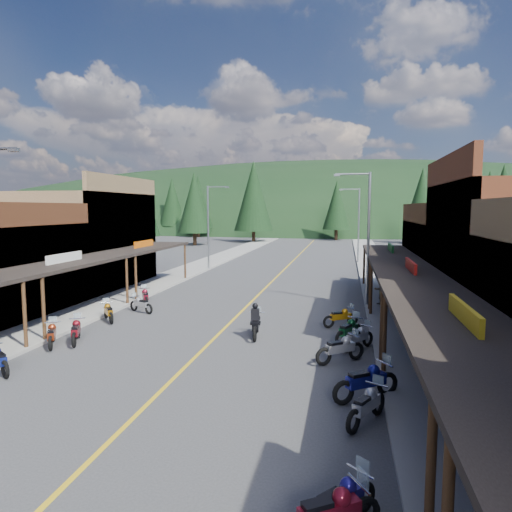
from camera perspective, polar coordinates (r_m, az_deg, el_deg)
The scene contains 37 objects.
ground at distance 21.36m, azimuth -5.08°, elevation -10.08°, with size 220.00×220.00×0.00m, color #38383A.
centerline at distance 40.54m, azimuth 2.85°, elevation -2.38°, with size 0.15×90.00×0.01m, color gold.
sidewalk_west at distance 42.65m, azimuth -8.80°, elevation -1.93°, with size 3.40×94.00×0.15m, color gray.
sidewalk_east at distance 40.22m, azimuth 15.22°, elevation -2.55°, with size 3.40×94.00×0.15m, color gray.
shop_west_3 at distance 36.73m, azimuth -21.06°, elevation 1.87°, with size 10.90×10.20×8.20m.
shop_east_3 at distance 32.17m, azimuth 25.44°, elevation -0.60°, with size 10.90×10.20×6.20m.
streetlight_1 at distance 43.62m, azimuth -5.83°, elevation 4.07°, with size 2.16×0.18×8.00m.
streetlight_2 at distance 27.75m, azimuth 13.58°, elevation 2.85°, with size 2.16×0.18×8.00m.
streetlight_3 at distance 49.73m, azimuth 12.55°, elevation 4.19°, with size 2.16×0.18×8.00m.
ridge_hill at distance 154.91m, azimuth 9.05°, elevation 3.74°, with size 310.00×140.00×60.00m, color black.
pine_0 at distance 93.65m, azimuth -18.20°, elevation 6.06°, with size 5.04×5.04×11.00m.
pine_1 at distance 94.52m, azimuth -7.24°, elevation 6.76°, with size 5.88×5.88×12.50m.
pine_2 at distance 79.31m, azimuth -0.31°, elevation 7.51°, with size 6.72×6.72×14.00m.
pine_3 at distance 85.71m, azimuth 10.05°, elevation 6.29°, with size 5.04×5.04×11.00m.
pine_4 at distance 80.63m, azimuth 20.03°, elevation 6.59°, with size 5.88×5.88×12.50m.
pine_5 at distance 95.95m, azimuth 28.48°, elevation 6.52°, with size 6.72×6.72×14.00m.
pine_7 at distance 102.89m, azimuth -10.44°, elevation 6.64°, with size 5.88×5.88×12.50m.
pine_8 at distance 65.84m, azimuth -13.86°, elevation 5.89°, with size 4.48×4.48×10.00m.
pine_9 at distance 67.21m, azimuth 27.05°, elevation 5.75°, with size 4.93×4.93×10.80m.
pine_10 at distance 73.65m, azimuth -7.72°, elevation 6.63°, with size 5.38×5.38×11.60m.
pine_11 at distance 59.43m, azimuth 25.19°, elevation 6.67°, with size 5.82×5.82×12.40m.
bike_west_6 at distance 21.63m, azimuth -24.17°, elevation -8.83°, with size 0.66×1.98×1.13m, color maroon, non-canonical shape.
bike_west_7 at distance 21.75m, azimuth -21.59°, elevation -8.58°, with size 0.68×2.05×1.17m, color maroon, non-canonical shape.
bike_west_8 at distance 25.20m, azimuth -17.97°, elevation -6.56°, with size 0.65×1.94×1.11m, color #995E0A, non-canonical shape.
bike_west_9 at distance 26.75m, azimuth -14.17°, elevation -5.78°, with size 0.62×1.85×1.06m, color gray, non-canonical shape.
bike_west_10 at distance 28.78m, azimuth -13.68°, elevation -4.85°, with size 0.67×2.01×1.15m, color maroon, non-canonical shape.
bike_east_2 at distance 9.30m, azimuth 9.17°, elevation -28.96°, with size 0.68×2.05×1.17m, color maroon, non-canonical shape.
bike_east_3 at distance 9.63m, azimuth 10.40°, elevation -27.84°, with size 0.65×1.94×1.11m, color navy, non-canonical shape.
bike_east_4 at distance 13.43m, azimuth 13.65°, elevation -17.52°, with size 0.68×2.04×1.17m, color #ADACB2, non-canonical shape.
bike_east_5 at distance 14.88m, azimuth 13.60°, elevation -14.78°, with size 0.78×2.33×1.33m, color navy, non-canonical shape.
bike_east_6 at distance 18.05m, azimuth 10.49°, elevation -11.15°, with size 0.71×2.14×1.23m, color gray, non-canonical shape.
bike_east_7 at distance 19.81m, azimuth 12.58°, elevation -9.79°, with size 0.66×1.98×1.13m, color #ABAAB0, non-canonical shape.
bike_east_8 at distance 20.56m, azimuth 11.50°, elevation -8.98°, with size 0.74×2.22×1.27m, color #0A361A, non-canonical shape.
bike_east_9 at distance 23.30m, azimuth 10.55°, elevation -7.38°, with size 0.64×1.93×1.11m, color #B1720C, non-canonical shape.
rider_on_bike at distance 21.10m, azimuth -0.00°, elevation -8.39°, with size 0.98×2.24×1.66m.
pedestrian_east_a at distance 13.67m, azimuth 22.57°, elevation -15.08°, with size 0.69×0.45×1.89m, color #251D2C.
pedestrian_east_b at distance 28.51m, azimuth 15.34°, elevation -4.09°, with size 0.84×0.48×1.73m, color brown.
Camera 1 is at (5.79, -19.69, 5.91)m, focal length 32.00 mm.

